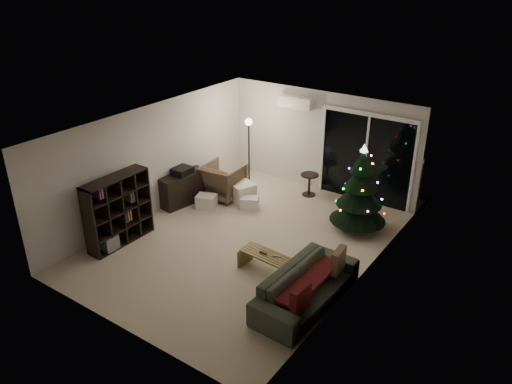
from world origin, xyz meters
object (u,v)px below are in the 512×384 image
sofa (307,286)px  coffee_table (270,264)px  media_cabinet (183,188)px  armchair (223,181)px  bookshelf (112,208)px  christmas_tree (360,188)px

sofa → coffee_table: 1.06m
media_cabinet → coffee_table: (3.31, -1.30, -0.19)m
media_cabinet → armchair: (0.56, 0.80, 0.05)m
armchair → sofa: 4.48m
bookshelf → sofa: (4.30, 0.42, -0.40)m
bookshelf → sofa: bookshelf is taller
bookshelf → christmas_tree: size_ratio=0.75×
sofa → christmas_tree: size_ratio=1.15×
coffee_table → bookshelf: bearing=-161.6°
sofa → armchair: bearing=58.4°
media_cabinet → bookshelf: bearing=-79.6°
media_cabinet → sofa: 4.62m
sofa → coffee_table: sofa is taller
armchair → sofa: (3.74, -2.47, -0.10)m
christmas_tree → armchair: bearing=-173.5°
media_cabinet → christmas_tree: size_ratio=0.62×
media_cabinet → armchair: size_ratio=1.29×
armchair → bookshelf: bearing=74.1°
armchair → coffee_table: 3.47m
christmas_tree → coffee_table: bearing=-104.1°
armchair → coffee_table: armchair is taller
bookshelf → armchair: (0.56, 2.89, -0.31)m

